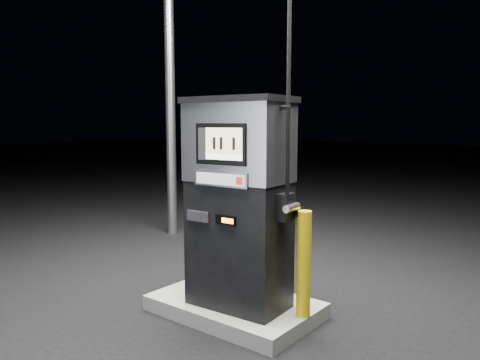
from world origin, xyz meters
The scene contains 5 objects.
ground centered at (0.00, 0.00, 0.00)m, with size 80.00×80.00×0.00m, color black.
pump_island centered at (0.00, 0.00, 0.07)m, with size 1.60×1.00×0.15m, color slate.
fuel_dispenser centered at (0.12, -0.09, 1.17)m, with size 1.10×0.65×4.10m.
bollard_left centered at (-0.55, 0.15, 0.63)m, with size 0.13×0.13×0.96m, color #E2B80C.
bollard_right centered at (0.74, 0.07, 0.63)m, with size 0.13×0.13×0.97m, color #E2B80C.
Camera 1 is at (2.82, -3.47, 1.89)m, focal length 35.00 mm.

